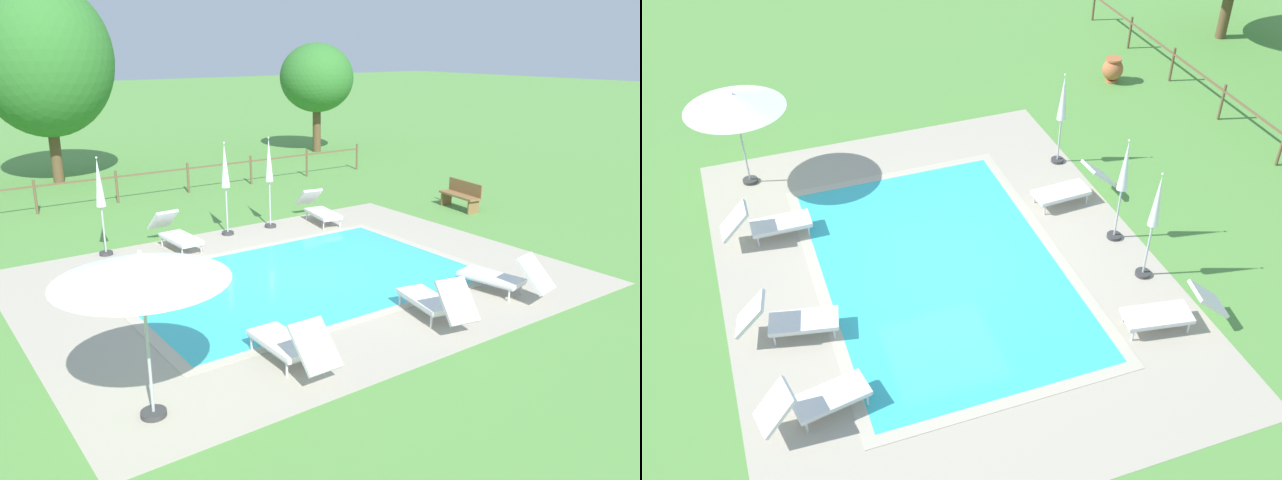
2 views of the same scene
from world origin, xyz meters
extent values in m
plane|color=#599342|center=(0.00, 0.00, 0.00)|extent=(160.00, 160.00, 0.00)
cube|color=#B2A893|center=(0.00, 0.00, 0.00)|extent=(11.40, 8.88, 0.01)
cube|color=#38C6D1|center=(0.00, 0.00, 0.01)|extent=(7.26, 4.74, 0.01)
cube|color=#C0B59F|center=(0.00, 2.49, 0.01)|extent=(7.74, 0.24, 0.01)
cube|color=#C0B59F|center=(0.00, -2.49, 0.01)|extent=(7.74, 0.24, 0.01)
cube|color=#C0B59F|center=(3.75, 0.00, 0.01)|extent=(0.24, 4.74, 0.01)
cube|color=#C0B59F|center=(-3.75, 0.00, 0.01)|extent=(0.24, 4.74, 0.01)
cube|color=white|center=(3.02, 3.32, 0.32)|extent=(0.81, 1.38, 0.07)
cube|color=white|center=(3.18, 4.28, 0.58)|extent=(0.71, 0.79, 0.58)
cube|color=silver|center=(3.02, 3.32, 0.26)|extent=(0.78, 1.35, 0.04)
cylinder|color=silver|center=(3.18, 2.73, 0.14)|extent=(0.04, 0.04, 0.28)
cylinder|color=silver|center=(2.67, 2.82, 0.14)|extent=(0.04, 0.04, 0.28)
cylinder|color=silver|center=(3.36, 3.82, 0.14)|extent=(0.04, 0.04, 0.28)
cylinder|color=silver|center=(2.86, 3.91, 0.14)|extent=(0.04, 0.04, 0.28)
cube|color=white|center=(0.88, -3.01, 0.32)|extent=(0.85, 1.39, 0.07)
cube|color=white|center=(0.70, -3.92, 0.63)|extent=(0.71, 0.72, 0.67)
cube|color=silver|center=(0.88, -3.01, 0.26)|extent=(0.81, 1.36, 0.04)
cylinder|color=silver|center=(0.74, -2.42, 0.14)|extent=(0.04, 0.04, 0.28)
cylinder|color=silver|center=(1.24, -2.52, 0.14)|extent=(0.04, 0.04, 0.28)
cylinder|color=silver|center=(0.52, -3.50, 0.14)|extent=(0.04, 0.04, 0.28)
cylinder|color=silver|center=(1.02, -3.60, 0.14)|extent=(0.04, 0.04, 0.28)
cube|color=white|center=(-1.29, 3.39, 0.32)|extent=(0.67, 1.33, 0.07)
cube|color=white|center=(-1.34, 4.36, 0.58)|extent=(0.64, 0.72, 0.59)
cube|color=silver|center=(-1.29, 3.39, 0.26)|extent=(0.64, 1.30, 0.04)
cylinder|color=silver|center=(-1.00, 2.85, 0.14)|extent=(0.04, 0.04, 0.28)
cylinder|color=silver|center=(-1.51, 2.82, 0.14)|extent=(0.04, 0.04, 0.28)
cylinder|color=silver|center=(-1.06, 3.95, 0.14)|extent=(0.04, 0.04, 0.28)
cylinder|color=silver|center=(-1.57, 3.93, 0.14)|extent=(0.04, 0.04, 0.28)
cube|color=white|center=(2.83, -2.91, 0.32)|extent=(0.84, 1.39, 0.07)
cube|color=white|center=(3.01, -3.83, 0.62)|extent=(0.71, 0.74, 0.65)
cube|color=silver|center=(2.83, -2.91, 0.26)|extent=(0.80, 1.36, 0.04)
cylinder|color=silver|center=(2.47, -2.42, 0.14)|extent=(0.04, 0.04, 0.28)
cylinder|color=silver|center=(2.98, -2.32, 0.14)|extent=(0.04, 0.04, 0.28)
cylinder|color=silver|center=(2.69, -3.50, 0.14)|extent=(0.04, 0.04, 0.28)
cylinder|color=silver|center=(3.19, -3.40, 0.14)|extent=(0.04, 0.04, 0.28)
cube|color=white|center=(-2.31, -2.93, 0.32)|extent=(0.60, 1.30, 0.07)
cube|color=white|center=(-2.31, -3.88, 0.61)|extent=(0.60, 0.65, 0.64)
cube|color=silver|center=(-2.31, -2.93, 0.26)|extent=(0.57, 1.28, 0.04)
cylinder|color=silver|center=(-2.56, -2.37, 0.14)|extent=(0.04, 0.04, 0.28)
cylinder|color=silver|center=(-2.05, -2.38, 0.14)|extent=(0.04, 0.04, 0.28)
cylinder|color=silver|center=(-2.56, -3.48, 0.14)|extent=(0.04, 0.04, 0.28)
cylinder|color=silver|center=(-2.05, -3.48, 0.14)|extent=(0.04, 0.04, 0.28)
cylinder|color=#383838|center=(-4.65, -3.33, 0.04)|extent=(0.36, 0.36, 0.08)
cylinder|color=#B2B5B7|center=(-4.65, -3.33, 1.18)|extent=(0.04, 0.04, 2.36)
cone|color=white|center=(-4.65, -3.33, 2.19)|extent=(2.32, 2.32, 0.37)
sphere|color=white|center=(-4.65, -3.33, 2.39)|extent=(0.06, 0.06, 0.06)
cylinder|color=#383838|center=(1.61, 3.89, 0.04)|extent=(0.32, 0.32, 0.08)
cylinder|color=#B2B5B7|center=(1.61, 3.89, 0.66)|extent=(0.04, 0.04, 1.31)
cone|color=white|center=(1.61, 3.89, 1.90)|extent=(0.21, 0.21, 1.17)
sphere|color=white|center=(1.61, 3.89, 2.51)|extent=(0.05, 0.05, 0.05)
cylinder|color=#383838|center=(-2.94, 4.11, 0.04)|extent=(0.32, 0.32, 0.08)
cylinder|color=#B2B5B7|center=(-2.94, 4.11, 0.61)|extent=(0.04, 0.04, 1.22)
cone|color=white|center=(-2.94, 4.11, 1.80)|extent=(0.23, 0.23, 1.15)
sphere|color=white|center=(-2.94, 4.11, 2.39)|extent=(0.05, 0.05, 0.05)
cylinder|color=#383838|center=(0.29, 3.94, 0.04)|extent=(0.32, 0.32, 0.08)
cylinder|color=#B2B5B7|center=(0.29, 3.94, 0.65)|extent=(0.04, 0.04, 1.31)
cone|color=white|center=(0.29, 3.94, 1.88)|extent=(0.23, 0.23, 1.15)
sphere|color=white|center=(0.29, 3.94, 2.48)|extent=(0.05, 0.05, 0.05)
cylinder|color=#B7663D|center=(-6.41, 7.55, 0.04)|extent=(0.34, 0.34, 0.08)
ellipsoid|color=#B7663D|center=(-6.41, 7.55, 0.40)|extent=(0.62, 0.62, 0.65)
cylinder|color=#B7663D|center=(-6.41, 7.55, 0.73)|extent=(0.47, 0.47, 0.06)
cylinder|color=brown|center=(-10.79, 9.22, 0.53)|extent=(0.08, 0.08, 1.05)
cylinder|color=brown|center=(-8.32, 9.22, 0.53)|extent=(0.08, 0.08, 1.05)
cylinder|color=brown|center=(-5.86, 9.22, 0.53)|extent=(0.08, 0.08, 1.05)
cylinder|color=brown|center=(-3.39, 9.22, 0.53)|extent=(0.08, 0.08, 1.05)
cylinder|color=brown|center=(-0.92, 9.22, 0.53)|extent=(0.08, 0.08, 1.05)
cylinder|color=brown|center=(-8.03, 12.55, 0.99)|extent=(0.35, 0.35, 1.97)
camera|label=1|loc=(-7.26, -10.96, 4.94)|focal=35.86mm
camera|label=2|loc=(11.27, -3.60, 10.23)|focal=41.83mm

